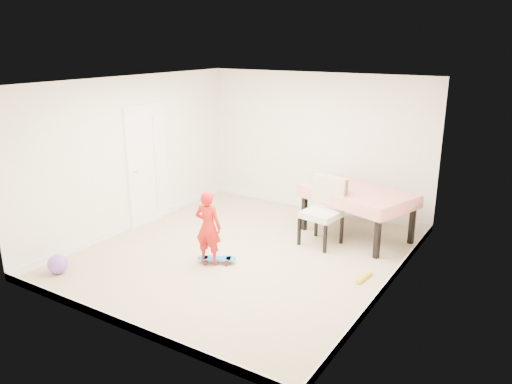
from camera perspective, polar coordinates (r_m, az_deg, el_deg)
The scene contains 17 objects.
ground at distance 7.76m, azimuth -1.42°, elevation -6.98°, with size 5.00×5.00×0.00m, color tan.
ceiling at distance 7.12m, azimuth -1.57°, elevation 12.37°, with size 4.50×5.00×0.04m, color white.
wall_back at distance 9.45m, azimuth 6.84°, elevation 5.56°, with size 4.50×0.04×2.60m, color silver.
wall_front at distance 5.53m, azimuth -15.79°, elevation -3.26°, with size 4.50×0.04×2.60m, color silver.
wall_left at distance 8.73m, azimuth -13.85°, elevation 4.24°, with size 0.04×5.00×2.60m, color silver.
wall_right at distance 6.43m, azimuth 15.37°, elevation -0.39°, with size 0.04×5.00×2.60m, color silver.
door at distance 8.99m, azimuth -12.34°, elevation 2.90°, with size 0.10×0.94×2.11m, color white.
baseboard_back at distance 9.78m, azimuth 6.61°, elevation -1.57°, with size 4.50×0.02×0.12m, color white.
baseboard_front at distance 6.05m, azimuth -14.90°, elevation -14.38°, with size 4.50×0.02×0.12m, color white.
baseboard_left at distance 9.08m, azimuth -13.35°, elevation -3.41°, with size 0.02×5.00×0.12m, color white.
baseboard_right at distance 6.88m, azimuth 14.63°, elevation -10.30°, with size 0.02×5.00×0.12m, color white.
dining_table at distance 8.42m, azimuth 11.42°, elevation -2.38°, with size 1.73×1.09×0.82m, color red, non-canonical shape.
dining_chair at distance 7.96m, azimuth 7.47°, elevation -2.30°, with size 0.59×0.67×1.09m, color beige, non-canonical shape.
skateboard at distance 7.43m, azimuth -4.49°, elevation -7.79°, with size 0.57×0.21×0.09m, color blue, non-canonical shape.
child at distance 7.22m, azimuth -5.48°, elevation -4.27°, with size 0.40×0.26×1.09m, color red.
balloon at distance 7.59m, azimuth -21.73°, elevation -7.67°, with size 0.28×0.28×0.28m, color #8650C0.
foam_toy at distance 7.10m, azimuth 12.27°, elevation -9.52°, with size 0.06×0.06×0.40m, color gold.
Camera 1 is at (3.91, -5.92, 3.15)m, focal length 35.00 mm.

